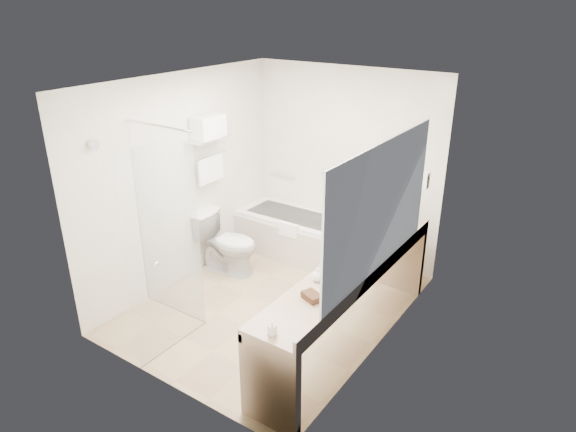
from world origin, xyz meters
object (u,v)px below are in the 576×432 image
Objects in this scene: vanity_counter at (349,288)px; amenity_basket at (312,296)px; toilet at (227,243)px; bathtub at (297,234)px; water_bottle_left at (403,219)px.

amenity_basket is (-0.02, -0.65, 0.24)m from vanity_counter.
amenity_basket is at bearing -92.02° from vanity_counter.
toilet is at bearing 149.78° from amenity_basket.
bathtub is at bearing 137.65° from vanity_counter.
toilet is 2.31m from amenity_basket.
vanity_counter is 3.41× the size of toilet.
toilet is 4.53× the size of water_bottle_left.
vanity_counter is at bearing -42.35° from bathtub.
water_bottle_left is (1.99, 0.77, 0.54)m from toilet.
vanity_counter is 15.43× the size of water_bottle_left.
amenity_basket is at bearing -91.05° from water_bottle_left.
water_bottle_left is at bearing -5.18° from bathtub.
vanity_counter reaches higher than amenity_basket.
water_bottle_left is at bearing 88.95° from amenity_basket.
bathtub is at bearing 174.82° from water_bottle_left.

